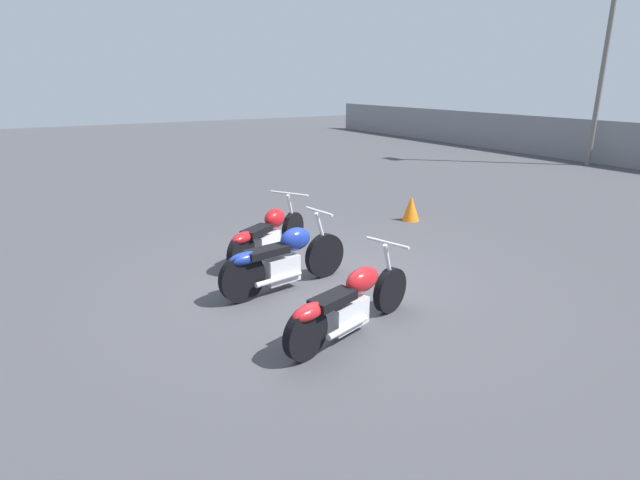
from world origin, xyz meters
TOP-DOWN VIEW (x-y plane):
  - ground_plane at (0.00, 0.00)m, footprint 60.00×60.00m
  - light_pole_left at (-4.31, 13.07)m, footprint 0.70×0.35m
  - motorcycle_slot_0 at (-1.38, -0.15)m, footprint 1.23×1.81m
  - motorcycle_slot_1 at (-0.11, -0.50)m, footprint 0.61×2.00m
  - motorcycle_slot_2 at (1.42, -0.46)m, footprint 0.85×1.99m
  - traffic_cone_near at (-1.95, 3.31)m, footprint 0.35×0.35m

SIDE VIEW (x-z plane):
  - ground_plane at x=0.00m, z-range 0.00..0.00m
  - traffic_cone_near at x=-1.95m, z-range 0.00..0.51m
  - motorcycle_slot_2 at x=1.42m, z-range -0.08..0.85m
  - motorcycle_slot_0 at x=-1.38m, z-range -0.08..0.86m
  - motorcycle_slot_1 at x=-0.11m, z-range -0.07..0.94m
  - light_pole_left at x=-4.31m, z-range 0.69..8.81m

